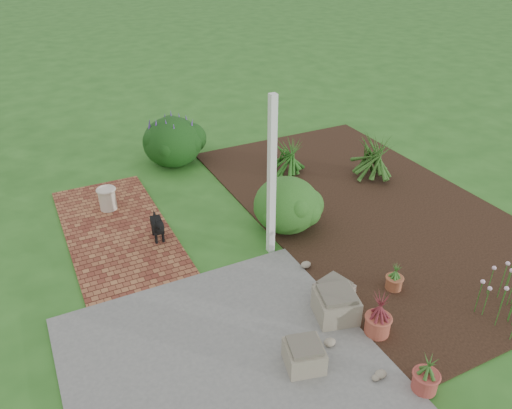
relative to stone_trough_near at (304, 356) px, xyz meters
name	(u,v)px	position (x,y,z in m)	size (l,w,h in m)	color
ground	(256,259)	(0.45, 2.11, -0.18)	(80.00, 80.00, 0.00)	#2A601E
concrete_patio	(227,368)	(-0.80, 0.36, -0.16)	(3.50, 3.50, 0.04)	slate
brick_path	(117,229)	(-1.25, 3.86, -0.16)	(1.60, 3.50, 0.04)	maroon
garden_bed	(369,206)	(2.95, 2.61, -0.16)	(4.00, 7.00, 0.03)	black
veranda_post	(272,179)	(0.75, 2.21, 1.07)	(0.10, 0.10, 2.50)	white
stone_trough_near	(304,356)	(0.00, 0.00, 0.00)	(0.42, 0.42, 0.28)	#716C54
stone_trough_mid	(336,306)	(0.78, 0.51, 0.03)	(0.50, 0.50, 0.34)	gray
stone_trough_far	(334,293)	(0.93, 0.77, 0.00)	(0.41, 0.41, 0.27)	gray
black_dog	(157,225)	(-0.72, 3.22, 0.13)	(0.19, 0.53, 0.46)	black
cream_ceramic_urn	(107,199)	(-1.23, 4.56, 0.05)	(0.29, 0.29, 0.39)	beige
evergreen_shrub	(287,204)	(1.27, 2.65, 0.31)	(1.07, 1.07, 0.91)	#133D0E
agapanthus_clump_back	(373,153)	(3.68, 3.51, 0.36)	(1.14, 1.14, 1.03)	#0B360B
agapanthus_clump_front	(288,154)	(2.29, 4.40, 0.27)	(0.95, 0.95, 0.84)	#183610
terracotta_pot_bronze	(377,325)	(1.08, 0.04, -0.02)	(0.31, 0.31, 0.25)	#A34A37
terracotta_pot_small_left	(394,283)	(1.83, 0.62, -0.06)	(0.22, 0.22, 0.19)	#9D5435
terracotta_pot_small_right	(425,382)	(1.00, -0.87, -0.04)	(0.27, 0.27, 0.23)	#9F3E35
purple_flowering_bush	(172,141)	(0.43, 5.91, 0.33)	(1.21, 1.21, 1.03)	black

